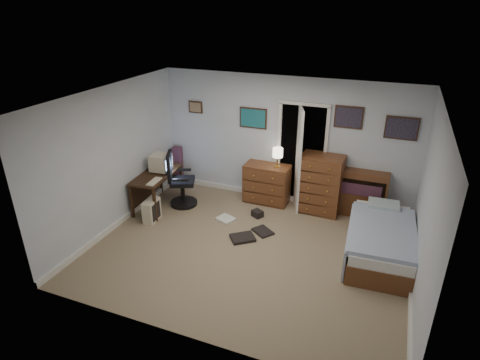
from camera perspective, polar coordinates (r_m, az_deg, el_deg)
name	(u,v)px	position (r m, az deg, el deg)	size (l,w,h in m)	color
floor	(248,251)	(6.69, 1.16, -10.04)	(5.00, 4.00, 0.02)	gray
computer_desk	(153,181)	(7.98, -12.26, -0.08)	(0.64, 1.24, 0.70)	#311E10
crt_monitor	(161,163)	(7.92, -11.22, 2.43)	(0.38, 0.36, 0.33)	beige
keyboard	(154,182)	(7.52, -12.10, -0.21)	(0.14, 0.37, 0.02)	beige
pc_tower	(152,210)	(7.58, -12.45, -4.25)	(0.22, 0.40, 0.42)	beige
office_chair	(180,185)	(7.97, -8.59, -0.70)	(0.70, 0.70, 1.11)	black
media_stack	(178,166)	(8.83, -8.82, 1.95)	(0.18, 0.18, 0.88)	maroon
low_dresser	(267,184)	(8.03, 3.83, -0.52)	(0.89, 0.44, 0.79)	brown
table_lamp	(278,153)	(7.71, 5.39, 3.81)	(0.20, 0.20, 0.38)	gold
doorway	(305,151)	(8.10, 9.20, 4.10)	(0.96, 1.12, 2.05)	black
tall_dresser	(321,184)	(7.71, 11.40, -0.59)	(0.78, 0.46, 1.15)	brown
headboard_bookcase	(359,192)	(7.78, 16.51, -1.68)	(1.01, 0.27, 0.91)	brown
bed	(380,240)	(6.78, 19.26, -8.07)	(1.08, 1.90, 0.61)	brown
wall_posters	(316,120)	(7.55, 10.72, 8.45)	(4.38, 0.04, 0.60)	#331E11
floor_clutter	(246,227)	(7.24, 0.89, -6.68)	(1.19, 1.20, 0.12)	black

